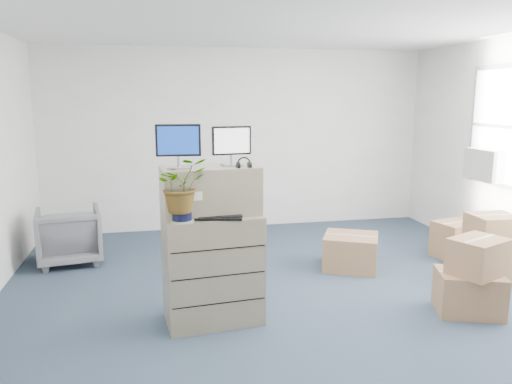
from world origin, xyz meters
TOP-DOWN VIEW (x-y plane):
  - ground at (0.00, 0.00)m, footprint 7.00×7.00m
  - wall_back at (0.00, 3.51)m, footprint 6.00×0.02m
  - ac_unit at (2.87, 1.40)m, footprint 0.24×0.60m
  - filing_cabinet_lower at (-0.83, 0.13)m, footprint 0.91×0.61m
  - filing_cabinet_upper at (-0.84, 0.18)m, footprint 0.91×0.51m
  - monitor_left at (-1.11, 0.13)m, footprint 0.39×0.16m
  - monitor_right at (-0.63, 0.22)m, footprint 0.36×0.16m
  - headphones at (-0.55, 0.05)m, footprint 0.13×0.03m
  - keyboard at (-0.79, -0.02)m, footprint 0.45×0.27m
  - mouse at (-0.48, 0.03)m, footprint 0.10×0.07m
  - water_bottle at (-0.80, 0.18)m, footprint 0.07×0.07m
  - phone_dock at (-0.83, 0.16)m, footprint 0.06×0.05m
  - external_drive at (-0.49, 0.25)m, footprint 0.22×0.19m
  - tissue_box at (-0.51, 0.27)m, footprint 0.24×0.17m
  - potted_plant at (-1.11, -0.05)m, footprint 0.55×0.58m
  - office_chair at (-2.40, 2.16)m, footprint 0.85×0.82m
  - cardboard_boxes at (1.87, 0.66)m, footprint 2.35×2.18m

SIDE VIEW (x-z plane):
  - ground at x=0.00m, z-range 0.00..0.00m
  - cardboard_boxes at x=1.87m, z-range -0.09..0.68m
  - office_chair at x=-2.40m, z-range 0.00..0.77m
  - filing_cabinet_lower at x=-0.83m, z-range 0.00..1.01m
  - keyboard at x=-0.79m, z-range 1.01..1.03m
  - mouse at x=-0.48m, z-range 1.01..1.05m
  - external_drive at x=-0.49m, z-range 1.01..1.07m
  - phone_dock at x=-0.83m, z-range 0.99..1.11m
  - tissue_box at x=-0.51m, z-range 1.07..1.15m
  - water_bottle at x=-0.80m, z-range 1.01..1.25m
  - ac_unit at x=2.87m, z-range 1.00..1.40m
  - filing_cabinet_upper at x=-0.84m, z-range 1.01..1.45m
  - potted_plant at x=-1.11m, z-range 1.04..1.49m
  - wall_back at x=0.00m, z-range 0.00..2.80m
  - headphones at x=-0.55m, z-range 1.42..1.54m
  - monitor_right at x=-0.63m, z-range 1.47..1.82m
  - monitor_left at x=-1.11m, z-range 1.47..1.85m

